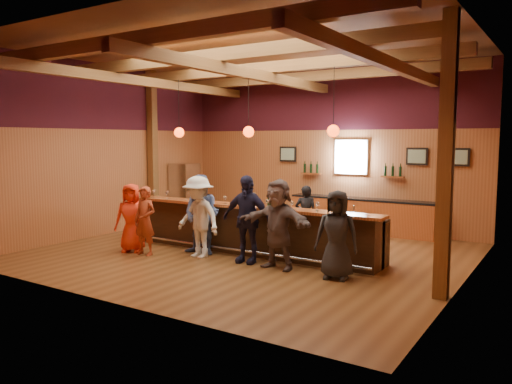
# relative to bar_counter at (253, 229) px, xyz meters

# --- Properties ---
(room) EXTENTS (9.04, 9.00, 4.52)m
(room) POSITION_rel_bar_counter_xyz_m (-0.02, -0.09, 2.69)
(room) COLOR brown
(room) RESTS_ON ground
(bar_counter) EXTENTS (6.30, 1.07, 1.11)m
(bar_counter) POSITION_rel_bar_counter_xyz_m (0.00, 0.00, 0.00)
(bar_counter) COLOR black
(bar_counter) RESTS_ON ground
(back_bar_cabinet) EXTENTS (4.00, 0.52, 0.95)m
(back_bar_cabinet) POSITION_rel_bar_counter_xyz_m (1.18, 3.57, -0.05)
(back_bar_cabinet) COLOR brown
(back_bar_cabinet) RESTS_ON ground
(window) EXTENTS (0.95, 0.09, 0.95)m
(window) POSITION_rel_bar_counter_xyz_m (0.78, 3.80, 1.53)
(window) COLOR silver
(window) RESTS_ON room
(framed_pictures) EXTENTS (5.35, 0.05, 0.45)m
(framed_pictures) POSITION_rel_bar_counter_xyz_m (1.65, 3.79, 1.58)
(framed_pictures) COLOR black
(framed_pictures) RESTS_ON room
(wine_shelves) EXTENTS (3.00, 0.18, 0.30)m
(wine_shelves) POSITION_rel_bar_counter_xyz_m (0.78, 3.73, 1.10)
(wine_shelves) COLOR brown
(wine_shelves) RESTS_ON room
(pendant_lights) EXTENTS (4.24, 0.24, 1.37)m
(pendant_lights) POSITION_rel_bar_counter_xyz_m (-0.02, -0.15, 2.19)
(pendant_lights) COLOR black
(pendant_lights) RESTS_ON room
(stainless_fridge) EXTENTS (0.70, 0.70, 1.80)m
(stainless_fridge) POSITION_rel_bar_counter_xyz_m (-4.12, 2.45, 0.38)
(stainless_fridge) COLOR silver
(stainless_fridge) RESTS_ON ground
(customer_orange) EXTENTS (0.90, 0.79, 1.55)m
(customer_orange) POSITION_rel_bar_counter_xyz_m (-2.34, -1.43, 0.25)
(customer_orange) COLOR red
(customer_orange) RESTS_ON ground
(customer_redvest) EXTENTS (0.57, 0.39, 1.52)m
(customer_redvest) POSITION_rel_bar_counter_xyz_m (-1.85, -1.51, 0.24)
(customer_redvest) COLOR #9F391D
(customer_redvest) RESTS_ON ground
(customer_denim) EXTENTS (0.95, 0.80, 1.77)m
(customer_denim) POSITION_rel_bar_counter_xyz_m (-0.82, -0.80, 0.36)
(customer_denim) COLOR #475A8F
(customer_denim) RESTS_ON ground
(customer_white) EXTENTS (1.20, 0.78, 1.76)m
(customer_white) POSITION_rel_bar_counter_xyz_m (-0.70, -1.07, 0.36)
(customer_white) COLOR silver
(customer_white) RESTS_ON ground
(customer_navy) EXTENTS (1.10, 0.56, 1.81)m
(customer_navy) POSITION_rel_bar_counter_xyz_m (0.41, -0.88, 0.38)
(customer_navy) COLOR #1C1B37
(customer_navy) RESTS_ON ground
(customer_brown) EXTENTS (1.68, 0.65, 1.78)m
(customer_brown) POSITION_rel_bar_counter_xyz_m (1.20, -0.95, 0.37)
(customer_brown) COLOR #62504E
(customer_brown) RESTS_ON ground
(customer_dark) EXTENTS (0.87, 0.65, 1.62)m
(customer_dark) POSITION_rel_bar_counter_xyz_m (2.46, -0.99, 0.29)
(customer_dark) COLOR black
(customer_dark) RESTS_ON ground
(bartender) EXTENTS (0.61, 0.49, 1.45)m
(bartender) POSITION_rel_bar_counter_xyz_m (0.70, 1.24, 0.21)
(bartender) COLOR black
(bartender) RESTS_ON ground
(ice_bucket) EXTENTS (0.24, 0.24, 0.26)m
(ice_bucket) POSITION_rel_bar_counter_xyz_m (0.11, -0.27, 0.72)
(ice_bucket) COLOR olive
(ice_bucket) RESTS_ON bar_counter
(bottle_a) EXTENTS (0.07, 0.07, 0.32)m
(bottle_a) POSITION_rel_bar_counter_xyz_m (0.55, -0.21, 0.71)
(bottle_a) COLOR black
(bottle_a) RESTS_ON bar_counter
(bottle_b) EXTENTS (0.07, 0.07, 0.32)m
(bottle_b) POSITION_rel_bar_counter_xyz_m (0.84, -0.19, 0.71)
(bottle_b) COLOR black
(bottle_b) RESTS_ON bar_counter
(glass_a) EXTENTS (0.08, 0.08, 0.19)m
(glass_a) POSITION_rel_bar_counter_xyz_m (-2.71, -0.34, 0.72)
(glass_a) COLOR silver
(glass_a) RESTS_ON bar_counter
(glass_b) EXTENTS (0.09, 0.09, 0.20)m
(glass_b) POSITION_rel_bar_counter_xyz_m (-2.18, -0.42, 0.73)
(glass_b) COLOR silver
(glass_b) RESTS_ON bar_counter
(glass_c) EXTENTS (0.08, 0.08, 0.18)m
(glass_c) POSITION_rel_bar_counter_xyz_m (-1.56, -0.29, 0.72)
(glass_c) COLOR silver
(glass_c) RESTS_ON bar_counter
(glass_d) EXTENTS (0.08, 0.08, 0.18)m
(glass_d) POSITION_rel_bar_counter_xyz_m (-1.26, -0.39, 0.71)
(glass_d) COLOR silver
(glass_d) RESTS_ON bar_counter
(glass_e) EXTENTS (0.08, 0.08, 0.17)m
(glass_e) POSITION_rel_bar_counter_xyz_m (-0.50, -0.37, 0.71)
(glass_e) COLOR silver
(glass_e) RESTS_ON bar_counter
(glass_f) EXTENTS (0.08, 0.08, 0.17)m
(glass_f) POSITION_rel_bar_counter_xyz_m (0.60, -0.38, 0.71)
(glass_f) COLOR silver
(glass_f) RESTS_ON bar_counter
(glass_g) EXTENTS (0.07, 0.07, 0.17)m
(glass_g) POSITION_rel_bar_counter_xyz_m (1.18, -0.35, 0.71)
(glass_g) COLOR silver
(glass_g) RESTS_ON bar_counter
(glass_h) EXTENTS (0.08, 0.08, 0.19)m
(glass_h) POSITION_rel_bar_counter_xyz_m (1.74, -0.33, 0.72)
(glass_h) COLOR silver
(glass_h) RESTS_ON bar_counter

